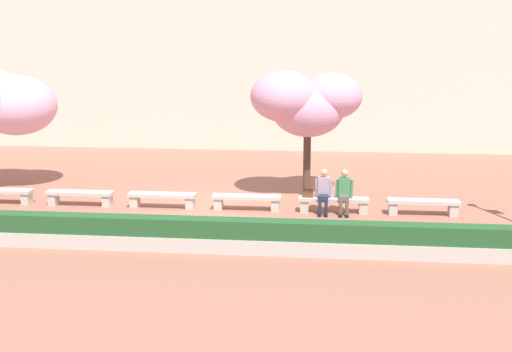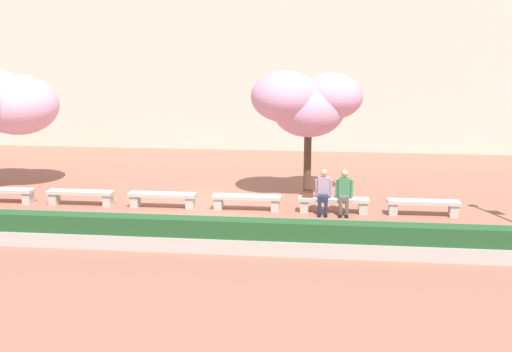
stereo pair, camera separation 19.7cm
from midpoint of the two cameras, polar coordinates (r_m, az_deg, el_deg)
name	(u,v)px [view 2 (the right image)]	position (r m, az deg, el deg)	size (l,w,h in m)	color
ground_plane	(204,209)	(17.99, -4.62, -3.13)	(100.00, 100.00, 0.00)	#9E604C
building_facade	(251,43)	(29.15, -0.25, 12.58)	(29.64, 4.00, 9.66)	beige
stone_bench_west_end	(1,193)	(20.11, -22.82, -1.49)	(2.04, 0.43, 0.45)	#BCB7AD
stone_bench_near_west	(81,195)	(19.00, -16.07, -1.77)	(2.04, 0.43, 0.45)	#BCB7AD
stone_bench_center	(162,198)	(18.19, -8.60, -2.04)	(2.04, 0.43, 0.45)	#BCB7AD
stone_bench_near_east	(247,200)	(17.72, -0.58, -2.30)	(2.04, 0.43, 0.45)	#BCB7AD
stone_bench_east_end	(334,202)	(17.60, 7.72, -2.52)	(2.04, 0.43, 0.45)	#BCB7AD
stone_bench_far_east	(423,205)	(17.86, 15.95, -2.68)	(2.04, 0.43, 0.45)	#BCB7AD
person_seated_left	(324,190)	(17.45, 6.77, -1.31)	(0.51, 0.69, 1.29)	black
person_seated_right	(344,190)	(17.46, 8.72, -1.36)	(0.51, 0.69, 1.29)	black
handbag	(308,193)	(17.51, 5.30, -1.63)	(0.30, 0.15, 0.34)	brown
cherry_tree_main	(307,102)	(18.88, 5.15, 7.06)	(3.48, 2.60, 4.03)	#513828
planter_hedge_foreground	(175,234)	(14.52, -7.33, -5.50)	(17.05, 0.50, 0.80)	#BCB7AD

